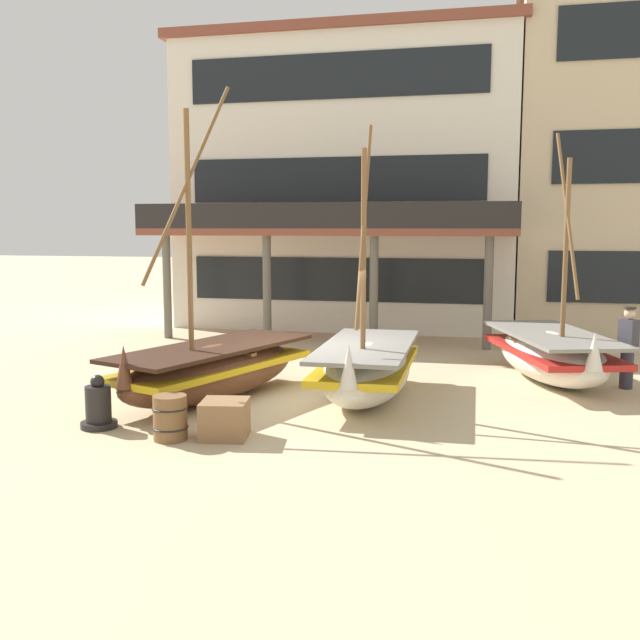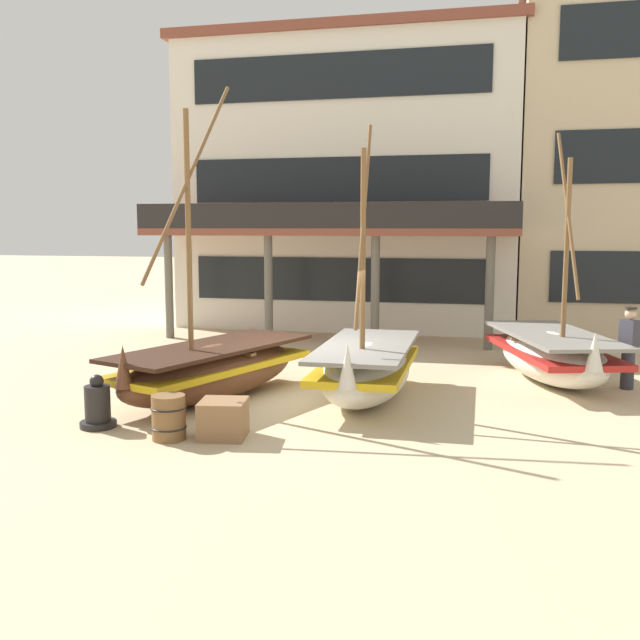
# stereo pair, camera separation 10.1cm
# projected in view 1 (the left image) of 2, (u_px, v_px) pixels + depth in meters

# --- Properties ---
(ground_plane) EXTENTS (120.00, 120.00, 0.00)m
(ground_plane) POSITION_uv_depth(u_px,v_px,m) (308.00, 399.00, 13.74)
(ground_plane) COLOR #CCB78E
(fishing_boat_near_left) EXTENTS (3.03, 4.79, 5.89)m
(fishing_boat_near_left) POSITION_uv_depth(u_px,v_px,m) (212.00, 369.00, 13.66)
(fishing_boat_near_left) COLOR brown
(fishing_boat_near_left) RESTS_ON ground
(fishing_boat_centre_large) EXTENTS (2.85, 4.55, 5.21)m
(fishing_boat_centre_large) POSITION_uv_depth(u_px,v_px,m) (552.00, 354.00, 15.31)
(fishing_boat_centre_large) COLOR silver
(fishing_boat_centre_large) RESTS_ON ground
(fishing_boat_far_right) EXTENTS (1.67, 4.21, 5.15)m
(fishing_boat_far_right) POSITION_uv_depth(u_px,v_px,m) (367.00, 368.00, 13.66)
(fishing_boat_far_right) COLOR silver
(fishing_boat_far_right) RESTS_ON ground
(fisherman_by_hull) EXTENTS (0.40, 0.42, 1.68)m
(fisherman_by_hull) POSITION_uv_depth(u_px,v_px,m) (628.00, 348.00, 14.53)
(fisherman_by_hull) COLOR #33333D
(fisherman_by_hull) RESTS_ON ground
(capstan_winch) EXTENTS (0.59, 0.59, 0.88)m
(capstan_winch) POSITION_uv_depth(u_px,v_px,m) (98.00, 407.00, 11.74)
(capstan_winch) COLOR black
(capstan_winch) RESTS_ON ground
(wooden_barrel) EXTENTS (0.56, 0.56, 0.70)m
(wooden_barrel) POSITION_uv_depth(u_px,v_px,m) (170.00, 418.00, 11.07)
(wooden_barrel) COLOR brown
(wooden_barrel) RESTS_ON ground
(cargo_crate) EXTENTS (0.81, 0.81, 0.59)m
(cargo_crate) POSITION_uv_depth(u_px,v_px,m) (225.00, 419.00, 11.19)
(cargo_crate) COLOR olive
(cargo_crate) RESTS_ON ground
(harbor_building_main) EXTENTS (11.18, 9.51, 9.39)m
(harbor_building_main) POSITION_uv_depth(u_px,v_px,m) (354.00, 186.00, 25.00)
(harbor_building_main) COLOR silver
(harbor_building_main) RESTS_ON ground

